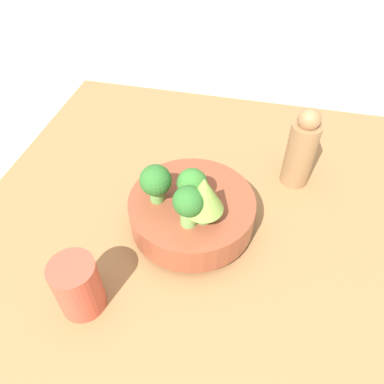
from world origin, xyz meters
TOP-DOWN VIEW (x-y plane):
  - ground_plane at (0.00, 0.00)m, footprint 6.00×6.00m
  - table at (0.00, 0.00)m, footprint 0.81×0.88m
  - bowl at (0.01, -0.01)m, footprint 0.22×0.22m
  - broccoli_floret_front at (0.01, -0.06)m, footprint 0.05×0.05m
  - romanesco_piece_near at (0.03, -0.04)m, footprint 0.06×0.06m
  - broccoli_floret_center at (0.01, -0.01)m, footprint 0.05×0.05m
  - broccoli_floret_left at (-0.05, -0.02)m, footprint 0.05×0.05m
  - cup at (-0.12, -0.19)m, footprint 0.07×0.07m
  - pepper_mill at (0.18, 0.16)m, footprint 0.06×0.06m

SIDE VIEW (x-z plane):
  - ground_plane at x=0.00m, z-range 0.00..0.00m
  - table at x=0.00m, z-range 0.00..0.04m
  - bowl at x=0.01m, z-range 0.05..0.12m
  - cup at x=-0.12m, z-range 0.04..0.14m
  - pepper_mill at x=0.18m, z-range 0.04..0.21m
  - broccoli_floret_center at x=0.01m, z-range 0.12..0.18m
  - broccoli_floret_left at x=-0.05m, z-range 0.12..0.19m
  - broccoli_floret_front at x=0.01m, z-range 0.12..0.20m
  - romanesco_piece_near at x=0.03m, z-range 0.12..0.21m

